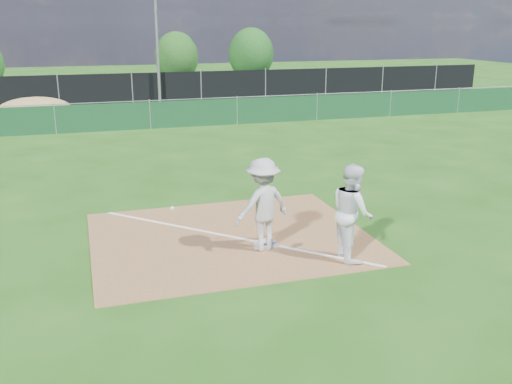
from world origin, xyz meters
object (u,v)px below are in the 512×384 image
car_left (21,88)px  tree_right (251,54)px  tree_mid (177,57)px  first_base (266,244)px  car_right (178,83)px  light_pole (157,33)px  car_mid (82,86)px  runner (352,212)px  play_at_first (263,204)px

car_left → tree_right: size_ratio=1.10×
car_left → tree_mid: size_ratio=1.17×
first_base → tree_right: size_ratio=0.09×
car_right → tree_mid: (0.91, 5.83, 1.37)m
light_pole → car_left: light_pole is taller
first_base → car_right: car_right is taller
first_base → car_left: car_left is taller
car_mid → car_right: 6.18m
runner → tree_right: bearing=-8.8°
first_base → play_at_first: play_at_first is taller
runner → car_right: (1.46, 28.75, -0.33)m
runner → car_mid: runner is taller
car_right → tree_mid: size_ratio=1.12×
play_at_first → car_left: bearing=104.1°
runner → car_left: bearing=21.3°
play_at_first → runner: 1.82m
first_base → tree_right: (9.67, 33.27, 2.09)m
runner → car_mid: bearing=14.0°
tree_right → car_left: bearing=-157.6°
light_pole → play_at_first: (-1.03, -22.56, -3.01)m
car_mid → car_right: bearing=-106.2°
runner → tree_mid: (2.38, 34.59, 1.04)m
first_base → tree_mid: tree_mid is taller
first_base → tree_right: 34.71m
car_right → tree_mid: tree_mid is taller
car_left → car_right: 9.78m
runner → tree_right: (8.23, 34.33, 1.17)m
play_at_first → tree_right: (9.78, 33.40, 1.16)m
runner → tree_right: tree_right is taller
car_left → tree_right: 17.86m
first_base → car_mid: size_ratio=0.10×
runner → tree_mid: size_ratio=0.50×
first_base → car_mid: 27.70m
first_base → car_mid: bearing=96.8°
light_pole → tree_right: 14.05m
car_right → tree_right: size_ratio=1.05×
play_at_first → tree_right: tree_right is taller
car_right → car_left: bearing=80.7°
runner → tree_right: 35.32m
car_left → car_mid: car_left is taller
runner → car_mid: (-4.72, 28.56, -0.30)m
first_base → tree_mid: (3.82, 33.53, 1.95)m
car_left → tree_mid: (10.62, 7.03, 1.22)m
light_pole → tree_mid: size_ratio=2.04×
car_mid → tree_right: bearing=-83.9°
tree_right → light_pole: bearing=-128.9°
play_at_first → car_mid: size_ratio=0.65×
first_base → car_left: (-6.81, 26.50, 0.73)m
play_at_first → runner: size_ratio=1.35×
tree_right → first_base: bearing=-106.2°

